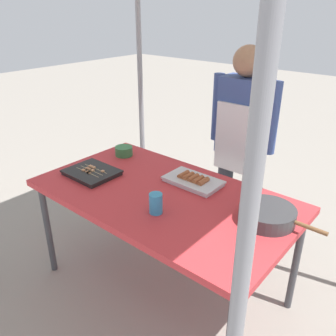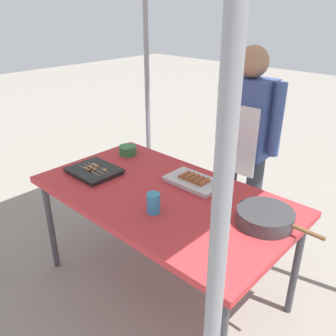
{
  "view_description": "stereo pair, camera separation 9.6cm",
  "coord_description": "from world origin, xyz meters",
  "px_view_note": "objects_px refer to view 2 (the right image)",
  "views": [
    {
      "loc": [
        1.24,
        -1.42,
        1.8
      ],
      "look_at": [
        0.0,
        0.05,
        0.9
      ],
      "focal_mm": 37.58,
      "sensor_mm": 36.0,
      "label": 1
    },
    {
      "loc": [
        1.31,
        -1.36,
        1.8
      ],
      "look_at": [
        0.0,
        0.05,
        0.9
      ],
      "focal_mm": 37.58,
      "sensor_mm": 36.0,
      "label": 2
    }
  ],
  "objects_px": {
    "tray_meat_skewers": "(94,171)",
    "cooking_wok": "(265,217)",
    "stall_table": "(163,200)",
    "drink_cup_near_edge": "(153,203)",
    "vendor_woman": "(245,137)",
    "condiment_bowl": "(128,150)",
    "tray_grilled_sausages": "(194,181)"
  },
  "relations": [
    {
      "from": "tray_grilled_sausages",
      "to": "tray_meat_skewers",
      "type": "relative_size",
      "value": 1.09
    },
    {
      "from": "tray_grilled_sausages",
      "to": "drink_cup_near_edge",
      "type": "xyz_separation_m",
      "value": [
        0.05,
        -0.41,
        0.04
      ]
    },
    {
      "from": "vendor_woman",
      "to": "cooking_wok",
      "type": "bearing_deg",
      "value": 129.28
    },
    {
      "from": "cooking_wok",
      "to": "vendor_woman",
      "type": "bearing_deg",
      "value": 129.28
    },
    {
      "from": "tray_grilled_sausages",
      "to": "condiment_bowl",
      "type": "distance_m",
      "value": 0.68
    },
    {
      "from": "tray_meat_skewers",
      "to": "condiment_bowl",
      "type": "relative_size",
      "value": 2.52
    },
    {
      "from": "cooking_wok",
      "to": "drink_cup_near_edge",
      "type": "relative_size",
      "value": 3.92
    },
    {
      "from": "condiment_bowl",
      "to": "cooking_wok",
      "type": "bearing_deg",
      "value": -5.95
    },
    {
      "from": "tray_meat_skewers",
      "to": "vendor_woman",
      "type": "distance_m",
      "value": 1.11
    },
    {
      "from": "tray_grilled_sausages",
      "to": "cooking_wok",
      "type": "xyz_separation_m",
      "value": [
        0.56,
        -0.09,
        0.02
      ]
    },
    {
      "from": "tray_grilled_sausages",
      "to": "vendor_woman",
      "type": "distance_m",
      "value": 0.59
    },
    {
      "from": "cooking_wok",
      "to": "condiment_bowl",
      "type": "xyz_separation_m",
      "value": [
        -1.24,
        0.13,
        -0.01
      ]
    },
    {
      "from": "drink_cup_near_edge",
      "to": "vendor_woman",
      "type": "xyz_separation_m",
      "value": [
        -0.04,
        0.98,
        0.11
      ]
    },
    {
      "from": "tray_grilled_sausages",
      "to": "drink_cup_near_edge",
      "type": "bearing_deg",
      "value": -83.16
    },
    {
      "from": "stall_table",
      "to": "vendor_woman",
      "type": "distance_m",
      "value": 0.82
    },
    {
      "from": "tray_meat_skewers",
      "to": "condiment_bowl",
      "type": "bearing_deg",
      "value": 102.09
    },
    {
      "from": "stall_table",
      "to": "tray_meat_skewers",
      "type": "xyz_separation_m",
      "value": [
        -0.53,
        -0.12,
        0.07
      ]
    },
    {
      "from": "tray_grilled_sausages",
      "to": "cooking_wok",
      "type": "distance_m",
      "value": 0.56
    },
    {
      "from": "tray_grilled_sausages",
      "to": "vendor_woman",
      "type": "bearing_deg",
      "value": 88.75
    },
    {
      "from": "stall_table",
      "to": "drink_cup_near_edge",
      "type": "xyz_separation_m",
      "value": [
        0.12,
        -0.19,
        0.11
      ]
    },
    {
      "from": "vendor_woman",
      "to": "tray_grilled_sausages",
      "type": "bearing_deg",
      "value": 88.75
    },
    {
      "from": "tray_grilled_sausages",
      "to": "vendor_woman",
      "type": "height_order",
      "value": "vendor_woman"
    },
    {
      "from": "tray_meat_skewers",
      "to": "vendor_woman",
      "type": "height_order",
      "value": "vendor_woman"
    },
    {
      "from": "condiment_bowl",
      "to": "drink_cup_near_edge",
      "type": "distance_m",
      "value": 0.86
    },
    {
      "from": "tray_grilled_sausages",
      "to": "condiment_bowl",
      "type": "xyz_separation_m",
      "value": [
        -0.68,
        0.03,
        0.01
      ]
    },
    {
      "from": "stall_table",
      "to": "vendor_woman",
      "type": "relative_size",
      "value": 1.03
    },
    {
      "from": "drink_cup_near_edge",
      "to": "vendor_woman",
      "type": "distance_m",
      "value": 0.99
    },
    {
      "from": "tray_meat_skewers",
      "to": "cooking_wok",
      "type": "xyz_separation_m",
      "value": [
        1.16,
        0.24,
        0.03
      ]
    },
    {
      "from": "condiment_bowl",
      "to": "stall_table",
      "type": "bearing_deg",
      "value": -22.56
    },
    {
      "from": "stall_table",
      "to": "drink_cup_near_edge",
      "type": "relative_size",
      "value": 13.64
    },
    {
      "from": "cooking_wok",
      "to": "vendor_woman",
      "type": "xyz_separation_m",
      "value": [
        -0.54,
        0.67,
        0.13
      ]
    },
    {
      "from": "tray_meat_skewers",
      "to": "drink_cup_near_edge",
      "type": "relative_size",
      "value": 2.84
    }
  ]
}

